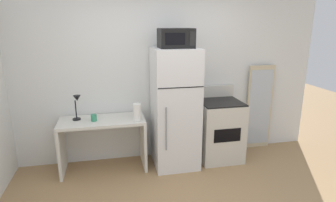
# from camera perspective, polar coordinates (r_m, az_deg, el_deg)

# --- Properties ---
(wall_back_white) EXTENTS (5.00, 0.10, 2.60)m
(wall_back_white) POSITION_cam_1_polar(r_m,az_deg,el_deg) (4.35, -1.47, 5.40)
(wall_back_white) COLOR silver
(wall_back_white) RESTS_ON ground
(desk) EXTENTS (1.18, 0.54, 0.75)m
(desk) POSITION_cam_1_polar(r_m,az_deg,el_deg) (4.16, -12.89, -6.56)
(desk) COLOR silver
(desk) RESTS_ON ground
(desk_lamp) EXTENTS (0.14, 0.12, 0.35)m
(desk_lamp) POSITION_cam_1_polar(r_m,az_deg,el_deg) (4.09, -17.78, -0.45)
(desk_lamp) COLOR black
(desk_lamp) RESTS_ON desk
(paper_towel_roll) EXTENTS (0.11, 0.11, 0.24)m
(paper_towel_roll) POSITION_cam_1_polar(r_m,az_deg,el_deg) (3.93, -6.20, -2.23)
(paper_towel_roll) COLOR white
(paper_towel_roll) RESTS_ON desk
(coffee_mug) EXTENTS (0.08, 0.08, 0.09)m
(coffee_mug) POSITION_cam_1_polar(r_m,az_deg,el_deg) (4.04, -14.61, -3.26)
(coffee_mug) COLOR #338C66
(coffee_mug) RESTS_ON desk
(refrigerator) EXTENTS (0.63, 0.68, 1.73)m
(refrigerator) POSITION_cam_1_polar(r_m,az_deg,el_deg) (4.10, 1.41, -1.51)
(refrigerator) COLOR white
(refrigerator) RESTS_ON ground
(microwave) EXTENTS (0.46, 0.35, 0.26)m
(microwave) POSITION_cam_1_polar(r_m,az_deg,el_deg) (3.91, 1.59, 12.46)
(microwave) COLOR black
(microwave) RESTS_ON refrigerator
(oven_range) EXTENTS (0.64, 0.61, 1.10)m
(oven_range) POSITION_cam_1_polar(r_m,az_deg,el_deg) (4.47, 10.21, -5.68)
(oven_range) COLOR beige
(oven_range) RESTS_ON ground
(leaning_mirror) EXTENTS (0.44, 0.03, 1.40)m
(leaning_mirror) POSITION_cam_1_polar(r_m,az_deg,el_deg) (4.96, 17.79, -1.23)
(leaning_mirror) COLOR #C6B793
(leaning_mirror) RESTS_ON ground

